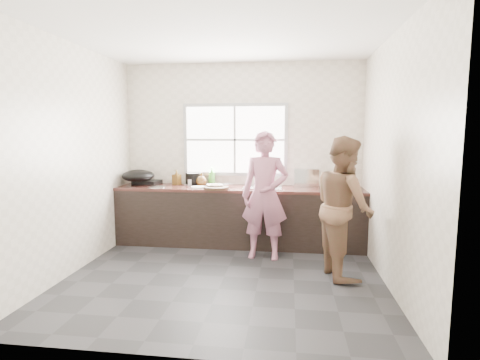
# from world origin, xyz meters

# --- Properties ---
(floor) EXTENTS (3.60, 3.20, 0.01)m
(floor) POSITION_xyz_m (0.00, 0.00, -0.01)
(floor) COLOR #28282B
(floor) RESTS_ON ground
(ceiling) EXTENTS (3.60, 3.20, 0.01)m
(ceiling) POSITION_xyz_m (0.00, 0.00, 2.71)
(ceiling) COLOR silver
(ceiling) RESTS_ON wall_back
(wall_back) EXTENTS (3.60, 0.01, 2.70)m
(wall_back) POSITION_xyz_m (0.00, 1.60, 1.35)
(wall_back) COLOR beige
(wall_back) RESTS_ON ground
(wall_left) EXTENTS (0.01, 3.20, 2.70)m
(wall_left) POSITION_xyz_m (-1.80, 0.00, 1.35)
(wall_left) COLOR beige
(wall_left) RESTS_ON ground
(wall_right) EXTENTS (0.01, 3.20, 2.70)m
(wall_right) POSITION_xyz_m (1.80, 0.00, 1.35)
(wall_right) COLOR beige
(wall_right) RESTS_ON ground
(wall_front) EXTENTS (3.60, 0.01, 2.70)m
(wall_front) POSITION_xyz_m (0.00, -1.60, 1.35)
(wall_front) COLOR beige
(wall_front) RESTS_ON ground
(cabinet) EXTENTS (3.60, 0.62, 0.82)m
(cabinet) POSITION_xyz_m (0.00, 1.29, 0.41)
(cabinet) COLOR black
(cabinet) RESTS_ON floor
(countertop) EXTENTS (3.60, 0.64, 0.04)m
(countertop) POSITION_xyz_m (0.00, 1.29, 0.84)
(countertop) COLOR #3B1D18
(countertop) RESTS_ON cabinet
(sink) EXTENTS (0.55, 0.45, 0.02)m
(sink) POSITION_xyz_m (0.35, 1.29, 0.86)
(sink) COLOR silver
(sink) RESTS_ON countertop
(faucet) EXTENTS (0.02, 0.02, 0.30)m
(faucet) POSITION_xyz_m (0.35, 1.49, 1.01)
(faucet) COLOR silver
(faucet) RESTS_ON countertop
(window_frame) EXTENTS (1.60, 0.05, 1.10)m
(window_frame) POSITION_xyz_m (-0.10, 1.59, 1.55)
(window_frame) COLOR #9EA0A5
(window_frame) RESTS_ON wall_back
(window_glazing) EXTENTS (1.50, 0.01, 1.00)m
(window_glazing) POSITION_xyz_m (-0.10, 1.57, 1.55)
(window_glazing) COLOR white
(window_glazing) RESTS_ON window_frame
(woman) EXTENTS (0.60, 0.42, 1.57)m
(woman) POSITION_xyz_m (0.42, 0.74, 0.79)
(woman) COLOR #B36B86
(woman) RESTS_ON floor
(person_side) EXTENTS (0.79, 0.91, 1.62)m
(person_side) POSITION_xyz_m (1.36, 0.25, 0.81)
(person_side) COLOR brown
(person_side) RESTS_ON floor
(cutting_board) EXTENTS (0.44, 0.44, 0.04)m
(cutting_board) POSITION_xyz_m (-0.29, 1.08, 0.88)
(cutting_board) COLOR #301F13
(cutting_board) RESTS_ON countertop
(cleaver) EXTENTS (0.24, 0.21, 0.01)m
(cleaver) POSITION_xyz_m (-0.21, 1.27, 0.90)
(cleaver) COLOR #B0B1B7
(cleaver) RESTS_ON cutting_board
(bowl_mince) EXTENTS (0.31, 0.31, 0.06)m
(bowl_mince) POSITION_xyz_m (-0.33, 1.15, 0.89)
(bowl_mince) COLOR white
(bowl_mince) RESTS_ON countertop
(bowl_crabs) EXTENTS (0.23, 0.23, 0.07)m
(bowl_crabs) POSITION_xyz_m (0.41, 1.27, 0.89)
(bowl_crabs) COLOR silver
(bowl_crabs) RESTS_ON countertop
(bowl_held) EXTENTS (0.26, 0.26, 0.07)m
(bowl_held) POSITION_xyz_m (0.31, 1.31, 0.89)
(bowl_held) COLOR silver
(bowl_held) RESTS_ON countertop
(black_pot) EXTENTS (0.28, 0.28, 0.18)m
(black_pot) POSITION_xyz_m (-0.74, 1.52, 0.95)
(black_pot) COLOR black
(black_pot) RESTS_ON countertop
(plate_food) EXTENTS (0.27, 0.27, 0.02)m
(plate_food) POSITION_xyz_m (-0.58, 1.18, 0.87)
(plate_food) COLOR white
(plate_food) RESTS_ON countertop
(bottle_green) EXTENTS (0.12, 0.12, 0.27)m
(bottle_green) POSITION_xyz_m (-0.45, 1.52, 0.99)
(bottle_green) COLOR green
(bottle_green) RESTS_ON countertop
(bottle_brown_tall) EXTENTS (0.13, 0.13, 0.22)m
(bottle_brown_tall) POSITION_xyz_m (-0.99, 1.43, 0.97)
(bottle_brown_tall) COLOR #4C3413
(bottle_brown_tall) RESTS_ON countertop
(bottle_brown_short) EXTENTS (0.19, 0.19, 0.19)m
(bottle_brown_short) POSITION_xyz_m (-0.59, 1.39, 0.95)
(bottle_brown_short) COLOR #4E3113
(bottle_brown_short) RESTS_ON countertop
(glass_jar) EXTENTS (0.07, 0.07, 0.09)m
(glass_jar) POSITION_xyz_m (-0.77, 1.41, 0.91)
(glass_jar) COLOR silver
(glass_jar) RESTS_ON countertop
(burner) EXTENTS (0.43, 0.43, 0.06)m
(burner) POSITION_xyz_m (-1.47, 1.51, 0.89)
(burner) COLOR black
(burner) RESTS_ON countertop
(wok) EXTENTS (0.50, 0.50, 0.18)m
(wok) POSITION_xyz_m (-1.53, 1.27, 1.01)
(wok) COLOR black
(wok) RESTS_ON burner
(dish_rack) EXTENTS (0.36, 0.26, 0.27)m
(dish_rack) POSITION_xyz_m (0.98, 1.52, 0.99)
(dish_rack) COLOR silver
(dish_rack) RESTS_ON countertop
(pot_lid_left) EXTENTS (0.32, 0.32, 0.01)m
(pot_lid_left) POSITION_xyz_m (-1.19, 1.12, 0.87)
(pot_lid_left) COLOR silver
(pot_lid_left) RESTS_ON countertop
(pot_lid_right) EXTENTS (0.26, 0.26, 0.01)m
(pot_lid_right) POSITION_xyz_m (-0.81, 1.52, 0.87)
(pot_lid_right) COLOR #B0B3B7
(pot_lid_right) RESTS_ON countertop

